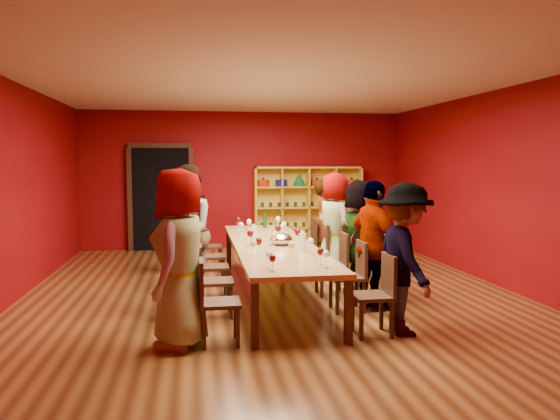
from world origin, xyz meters
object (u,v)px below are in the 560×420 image
(chair_person_left_2, at_px, (208,263))
(chair_person_right_4, at_px, (308,241))
(person_left_4, at_px, (180,224))
(shelving_unit, at_px, (307,203))
(chair_person_left_4, at_px, (205,243))
(chair_person_right_3, at_px, (319,248))
(chair_person_right_2, at_px, (336,260))
(spittoon_bowl, at_px, (281,239))
(tasting_table, at_px, (273,247))
(chair_person_left_1, at_px, (210,277))
(wine_bottle, at_px, (265,222))
(chair_person_left_0, at_px, (212,297))
(chair_person_right_1, at_px, (353,272))
(person_right_3, at_px, (335,225))
(person_right_2, at_px, (360,237))
(person_left_3, at_px, (186,234))
(person_left_1, at_px, (174,254))
(chair_person_left_3, at_px, (207,253))
(chair_person_right_0, at_px, (379,290))
(person_left_2, at_px, (186,232))
(person_right_0, at_px, (405,259))
(person_left_0, at_px, (180,258))
(person_right_4, at_px, (324,224))

(chair_person_left_2, distance_m, chair_person_right_4, 2.63)
(person_left_4, bearing_deg, shelving_unit, 143.75)
(chair_person_left_4, distance_m, chair_person_right_3, 2.02)
(chair_person_right_2, xyz_separation_m, spittoon_bowl, (-0.81, -0.06, 0.33))
(tasting_table, bearing_deg, chair_person_left_1, -134.90)
(wine_bottle, bearing_deg, chair_person_left_1, -110.57)
(chair_person_left_2, bearing_deg, chair_person_left_0, -90.00)
(chair_person_left_2, distance_m, chair_person_right_3, 2.09)
(chair_person_right_1, xyz_separation_m, person_right_3, (0.26, 1.96, 0.37))
(person_left_4, distance_m, person_right_2, 3.27)
(person_left_3, height_order, chair_person_left_4, person_left_3)
(person_left_3, distance_m, spittoon_bowl, 1.68)
(person_left_4, distance_m, chair_person_right_2, 3.02)
(chair_person_left_1, relative_size, person_left_1, 0.57)
(chair_person_left_3, xyz_separation_m, person_right_2, (2.17, -0.97, 0.33))
(chair_person_right_0, xyz_separation_m, chair_person_right_3, (0.00, 2.96, 0.00))
(chair_person_left_1, relative_size, person_left_3, 0.56)
(person_left_2, xyz_separation_m, chair_person_left_4, (0.30, 1.89, -0.44))
(person_left_4, relative_size, person_right_0, 1.00)
(chair_person_right_2, distance_m, chair_person_right_3, 1.12)
(wine_bottle, bearing_deg, chair_person_right_0, -78.14)
(person_left_1, distance_m, chair_person_left_3, 1.88)
(chair_person_left_2, xyz_separation_m, chair_person_right_4, (1.82, 1.90, 0.00))
(person_left_0, bearing_deg, person_left_2, -165.58)
(person_left_4, bearing_deg, person_right_0, 46.09)
(chair_person_right_1, relative_size, chair_person_right_3, 1.00)
(person_left_3, bearing_deg, chair_person_left_1, 6.37)
(person_left_1, xyz_separation_m, person_left_2, (0.12, 0.94, 0.15))
(chair_person_left_4, xyz_separation_m, wine_bottle, (1.03, -0.08, 0.36))
(chair_person_left_1, height_order, chair_person_right_0, same)
(person_left_3, height_order, spittoon_bowl, person_left_3)
(chair_person_left_0, relative_size, chair_person_right_2, 1.00)
(chair_person_left_2, xyz_separation_m, spittoon_bowl, (1.01, -0.17, 0.33))
(chair_person_right_0, bearing_deg, person_right_0, 0.00)
(tasting_table, distance_m, spittoon_bowl, 0.21)
(shelving_unit, distance_m, chair_person_left_1, 5.74)
(chair_person_left_2, xyz_separation_m, person_right_0, (2.11, -1.94, 0.34))
(person_left_3, relative_size, chair_person_right_3, 1.78)
(chair_person_left_0, distance_m, person_right_4, 4.43)
(person_left_2, relative_size, chair_person_right_0, 2.10)
(chair_person_left_1, distance_m, wine_bottle, 2.96)
(person_left_1, xyz_separation_m, chair_person_right_1, (2.24, -0.00, -0.29))
(chair_person_left_2, relative_size, chair_person_left_3, 1.00)
(chair_person_left_4, bearing_deg, chair_person_right_4, 0.35)
(chair_person_left_0, xyz_separation_m, person_left_4, (-0.43, 3.86, 0.34))
(person_left_1, bearing_deg, chair_person_right_2, 127.97)
(person_right_0, relative_size, chair_person_right_3, 1.88)
(person_left_1, height_order, person_left_4, person_left_4)
(chair_person_right_3, xyz_separation_m, person_right_3, (0.26, 0.00, 0.37))
(person_left_4, relative_size, person_right_2, 1.01)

